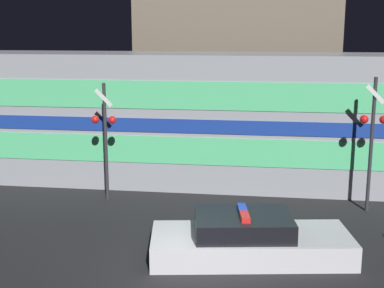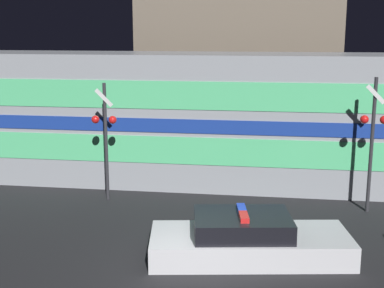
% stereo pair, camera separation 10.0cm
% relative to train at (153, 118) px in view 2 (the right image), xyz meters
% --- Properties ---
extents(ground_plane, '(120.00, 120.00, 0.00)m').
position_rel_train_xyz_m(ground_plane, '(2.53, -7.82, -2.30)').
color(ground_plane, black).
extents(train, '(22.93, 3.11, 4.59)m').
position_rel_train_xyz_m(train, '(0.00, 0.00, 0.00)').
color(train, '#999EA5').
rests_on(train, ground_plane).
extents(police_car, '(5.01, 2.59, 1.19)m').
position_rel_train_xyz_m(police_car, '(3.72, -6.41, -1.86)').
color(police_car, silver).
rests_on(police_car, ground_plane).
extents(crossing_signal_near, '(0.81, 0.31, 4.06)m').
position_rel_train_xyz_m(crossing_signal_near, '(7.15, -2.60, 0.10)').
color(crossing_signal_near, '#2D2D33').
rests_on(crossing_signal_near, ground_plane).
extents(crossing_signal_far, '(0.81, 0.31, 3.78)m').
position_rel_train_xyz_m(crossing_signal_far, '(-0.98, -2.59, -0.06)').
color(crossing_signal_far, '#2D2D33').
rests_on(crossing_signal_far, ground_plane).
extents(building_left, '(8.80, 5.26, 6.90)m').
position_rel_train_xyz_m(building_left, '(2.66, 6.76, 1.15)').
color(building_left, '#726656').
rests_on(building_left, ground_plane).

